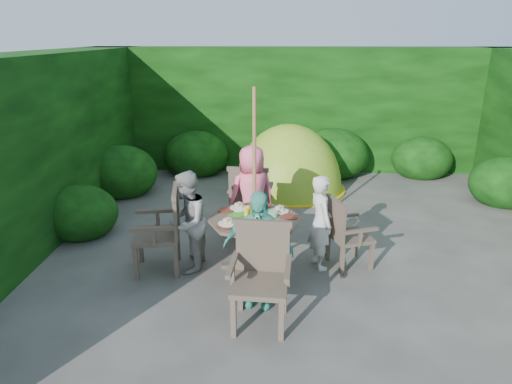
{
  "coord_description": "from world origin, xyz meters",
  "views": [
    {
      "loc": [
        -0.55,
        -5.74,
        2.74
      ],
      "look_at": [
        -0.8,
        -0.29,
        0.85
      ],
      "focal_mm": 32.0,
      "sensor_mm": 36.0,
      "label": 1
    }
  ],
  "objects_px": {
    "garden_chair_left": "(163,229)",
    "dome_tent": "(288,189)",
    "garden_chair_front": "(261,273)",
    "child_right": "(320,222)",
    "parasol_pole": "(254,183)",
    "garden_chair_back": "(250,198)",
    "child_back": "(252,194)",
    "child_front": "(258,249)",
    "patio_table": "(255,226)",
    "garden_chair_right": "(345,232)",
    "child_left": "(187,222)"
  },
  "relations": [
    {
      "from": "patio_table",
      "to": "child_right",
      "type": "bearing_deg",
      "value": 5.28
    },
    {
      "from": "garden_chair_right",
      "to": "child_back",
      "type": "relative_size",
      "value": 0.63
    },
    {
      "from": "parasol_pole",
      "to": "child_front",
      "type": "relative_size",
      "value": 1.72
    },
    {
      "from": "garden_chair_front",
      "to": "child_back",
      "type": "xyz_separation_m",
      "value": [
        -0.19,
        1.88,
        0.15
      ]
    },
    {
      "from": "garden_chair_left",
      "to": "garden_chair_right",
      "type": "bearing_deg",
      "value": 85.37
    },
    {
      "from": "patio_table",
      "to": "garden_chair_back",
      "type": "xyz_separation_m",
      "value": [
        -0.12,
        1.09,
        -0.03
      ]
    },
    {
      "from": "child_front",
      "to": "garden_chair_right",
      "type": "bearing_deg",
      "value": 51.21
    },
    {
      "from": "garden_chair_left",
      "to": "dome_tent",
      "type": "relative_size",
      "value": 0.41
    },
    {
      "from": "patio_table",
      "to": "dome_tent",
      "type": "xyz_separation_m",
      "value": [
        0.48,
        3.08,
        -0.56
      ]
    },
    {
      "from": "garden_chair_left",
      "to": "garden_chair_front",
      "type": "height_order",
      "value": "garden_chair_left"
    },
    {
      "from": "garden_chair_left",
      "to": "garden_chair_back",
      "type": "bearing_deg",
      "value": 131.41
    },
    {
      "from": "garden_chair_back",
      "to": "garden_chair_front",
      "type": "xyz_separation_m",
      "value": [
        0.24,
        -2.18,
        -0.0
      ]
    },
    {
      "from": "parasol_pole",
      "to": "garden_chair_left",
      "type": "relative_size",
      "value": 2.2
    },
    {
      "from": "garden_chair_front",
      "to": "dome_tent",
      "type": "distance_m",
      "value": 4.21
    },
    {
      "from": "child_right",
      "to": "child_front",
      "type": "height_order",
      "value": "child_front"
    },
    {
      "from": "child_left",
      "to": "garden_chair_back",
      "type": "bearing_deg",
      "value": 151.86
    },
    {
      "from": "child_front",
      "to": "child_left",
      "type": "bearing_deg",
      "value": 150.96
    },
    {
      "from": "garden_chair_left",
      "to": "child_left",
      "type": "xyz_separation_m",
      "value": [
        0.29,
        0.02,
        0.09
      ]
    },
    {
      "from": "garden_chair_front",
      "to": "child_back",
      "type": "relative_size",
      "value": 0.72
    },
    {
      "from": "patio_table",
      "to": "dome_tent",
      "type": "bearing_deg",
      "value": 81.21
    },
    {
      "from": "parasol_pole",
      "to": "child_back",
      "type": "bearing_deg",
      "value": 95.34
    },
    {
      "from": "garden_chair_back",
      "to": "patio_table",
      "type": "bearing_deg",
      "value": 103.07
    },
    {
      "from": "garden_chair_left",
      "to": "garden_chair_front",
      "type": "xyz_separation_m",
      "value": [
        1.2,
        -0.99,
        -0.01
      ]
    },
    {
      "from": "garden_chair_back",
      "to": "child_left",
      "type": "relative_size",
      "value": 0.79
    },
    {
      "from": "garden_chair_front",
      "to": "child_back",
      "type": "height_order",
      "value": "child_back"
    },
    {
      "from": "garden_chair_right",
      "to": "parasol_pole",
      "type": "bearing_deg",
      "value": 75.15
    },
    {
      "from": "garden_chair_left",
      "to": "child_left",
      "type": "distance_m",
      "value": 0.3
    },
    {
      "from": "patio_table",
      "to": "child_right",
      "type": "height_order",
      "value": "child_right"
    },
    {
      "from": "parasol_pole",
      "to": "garden_chair_front",
      "type": "bearing_deg",
      "value": -83.91
    },
    {
      "from": "child_right",
      "to": "dome_tent",
      "type": "height_order",
      "value": "dome_tent"
    },
    {
      "from": "patio_table",
      "to": "child_left",
      "type": "relative_size",
      "value": 1.0
    },
    {
      "from": "garden_chair_left",
      "to": "dome_tent",
      "type": "xyz_separation_m",
      "value": [
        1.57,
        3.17,
        -0.53
      ]
    },
    {
      "from": "patio_table",
      "to": "garden_chair_right",
      "type": "relative_size",
      "value": 1.45
    },
    {
      "from": "dome_tent",
      "to": "child_right",
      "type": "bearing_deg",
      "value": -69.58
    },
    {
      "from": "garden_chair_left",
      "to": "garden_chair_back",
      "type": "distance_m",
      "value": 1.53
    },
    {
      "from": "garden_chair_right",
      "to": "child_left",
      "type": "distance_m",
      "value": 1.91
    },
    {
      "from": "garden_chair_back",
      "to": "child_back",
      "type": "xyz_separation_m",
      "value": [
        0.05,
        -0.29,
        0.15
      ]
    },
    {
      "from": "garden_chair_back",
      "to": "child_right",
      "type": "bearing_deg",
      "value": 138.69
    },
    {
      "from": "garden_chair_front",
      "to": "child_left",
      "type": "height_order",
      "value": "child_left"
    },
    {
      "from": "patio_table",
      "to": "garden_chair_front",
      "type": "height_order",
      "value": "garden_chair_front"
    },
    {
      "from": "child_right",
      "to": "parasol_pole",
      "type": "bearing_deg",
      "value": 76.86
    },
    {
      "from": "parasol_pole",
      "to": "child_back",
      "type": "relative_size",
      "value": 1.63
    },
    {
      "from": "child_back",
      "to": "child_front",
      "type": "distance_m",
      "value": 1.6
    },
    {
      "from": "garden_chair_right",
      "to": "garden_chair_left",
      "type": "bearing_deg",
      "value": 75.45
    },
    {
      "from": "parasol_pole",
      "to": "dome_tent",
      "type": "bearing_deg",
      "value": 81.14
    },
    {
      "from": "garden_chair_front",
      "to": "garden_chair_back",
      "type": "bearing_deg",
      "value": 100.29
    },
    {
      "from": "garden_chair_front",
      "to": "child_front",
      "type": "distance_m",
      "value": 0.32
    },
    {
      "from": "parasol_pole",
      "to": "garden_chair_left",
      "type": "distance_m",
      "value": 1.23
    },
    {
      "from": "patio_table",
      "to": "garden_chair_left",
      "type": "distance_m",
      "value": 1.1
    },
    {
      "from": "garden_chair_left",
      "to": "child_back",
      "type": "xyz_separation_m",
      "value": [
        1.01,
        0.89,
        0.14
      ]
    }
  ]
}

